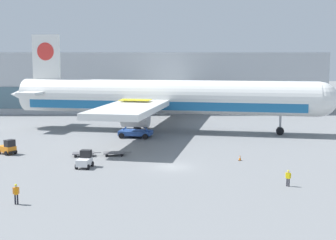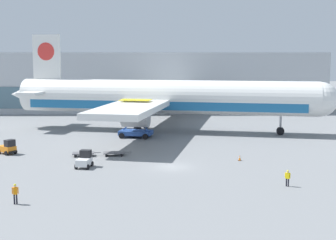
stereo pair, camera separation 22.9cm
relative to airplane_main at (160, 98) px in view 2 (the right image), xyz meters
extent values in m
plane|color=slate|center=(1.22, -27.12, -5.84)|extent=(400.00, 400.00, 0.00)
cube|color=#B2B7BC|center=(-6.41, 33.62, 1.16)|extent=(90.00, 18.00, 14.00)
cube|color=slate|center=(-6.41, 24.52, -1.99)|extent=(88.20, 0.20, 4.90)
cylinder|color=white|center=(0.78, -0.16, 0.26)|extent=(52.08, 16.38, 5.80)
cube|color=#1E669E|center=(0.78, -0.16, -1.04)|extent=(47.99, 15.41, 1.45)
sphere|color=white|center=(26.22, -5.52, 0.26)|extent=(5.68, 5.68, 5.68)
cone|color=white|center=(-24.67, 5.19, 0.26)|extent=(7.38, 6.71, 5.51)
cube|color=white|center=(-20.60, 4.33, 7.16)|extent=(5.18, 1.50, 8.00)
cylinder|color=red|center=(-20.60, 4.33, 8.12)|extent=(3.24, 1.20, 3.20)
cube|color=white|center=(-21.61, 4.55, 0.84)|extent=(6.20, 13.46, 0.50)
cube|color=white|center=(-1.77, 0.37, -0.46)|extent=(17.71, 48.62, 0.90)
cylinder|color=#9EA0A5|center=(-3.84, -9.49, -2.26)|extent=(4.69, 3.60, 2.80)
cylinder|color=#9EA0A5|center=(0.31, 10.24, -2.26)|extent=(4.69, 3.60, 2.80)
cylinder|color=#9EA0A5|center=(20.11, -4.23, -3.19)|extent=(0.36, 0.36, 4.00)
cylinder|color=black|center=(20.11, -4.23, -5.19)|extent=(1.46, 1.15, 1.30)
cylinder|color=#9EA0A5|center=(-3.95, -2.44, -3.19)|extent=(0.36, 0.36, 4.00)
cylinder|color=black|center=(-3.95, -2.44, -5.19)|extent=(1.46, 1.15, 1.30)
cylinder|color=#9EA0A5|center=(-2.64, 3.82, -3.19)|extent=(0.36, 0.36, 4.00)
cylinder|color=black|center=(-2.64, 3.82, -5.19)|extent=(1.46, 1.15, 1.30)
cube|color=#284C99|center=(-4.00, -6.35, -5.04)|extent=(5.71, 4.01, 0.70)
cube|color=#B2B2B7|center=(-4.00, -6.35, -0.28)|extent=(5.42, 3.81, 0.30)
cube|color=yellow|center=(-4.00, -6.35, 0.27)|extent=(5.42, 3.81, 0.08)
cube|color=#284C99|center=(-4.00, -6.35, -2.48)|extent=(4.22, 1.04, 4.52)
cube|color=#284C99|center=(-4.00, -6.35, -2.48)|extent=(4.22, 1.04, 4.52)
cylinder|color=black|center=(-1.78, -5.28, -5.39)|extent=(0.95, 0.54, 0.90)
cylinder|color=black|center=(-2.40, -8.22, -5.39)|extent=(0.95, 0.54, 0.90)
cylinder|color=black|center=(-5.60, -4.48, -5.39)|extent=(0.95, 0.54, 0.90)
cylinder|color=black|center=(-6.22, -7.41, -5.39)|extent=(0.95, 0.54, 0.90)
cube|color=silver|center=(-9.00, -27.31, -5.14)|extent=(1.77, 2.50, 0.80)
cube|color=black|center=(-8.89, -26.67, -4.29)|extent=(1.37, 1.10, 0.90)
cube|color=black|center=(-8.79, -26.10, -5.42)|extent=(1.27, 0.37, 0.24)
cylinder|color=black|center=(-9.56, -26.40, -5.54)|extent=(0.34, 0.63, 0.60)
cylinder|color=black|center=(-8.18, -26.64, -5.54)|extent=(0.34, 0.63, 0.60)
cylinder|color=black|center=(-9.83, -27.99, -5.54)|extent=(0.34, 0.63, 0.60)
cylinder|color=black|center=(-8.45, -28.22, -5.54)|extent=(0.34, 0.63, 0.60)
cube|color=orange|center=(-20.67, -19.16, -5.14)|extent=(2.68, 2.50, 0.80)
cube|color=black|center=(-20.15, -19.55, -4.29)|extent=(1.47, 1.53, 0.90)
cube|color=black|center=(-19.69, -19.90, -5.42)|extent=(0.89, 1.10, 0.24)
cylinder|color=black|center=(-19.61, -19.09, -5.54)|extent=(0.62, 0.55, 0.60)
cylinder|color=black|center=(-20.45, -20.20, -5.54)|extent=(0.62, 0.55, 0.60)
cylinder|color=black|center=(-20.89, -18.11, -5.54)|extent=(0.62, 0.55, 0.60)
cube|color=#56565B|center=(-10.17, -20.83, -5.42)|extent=(2.98, 1.86, 0.12)
cube|color=#56565B|center=(-8.34, -20.59, -5.42)|extent=(0.90, 0.20, 0.08)
cylinder|color=black|center=(-9.29, -20.07, -5.66)|extent=(0.38, 0.19, 0.36)
cylinder|color=black|center=(-9.12, -21.33, -5.66)|extent=(0.38, 0.19, 0.36)
cylinder|color=black|center=(-11.23, -20.33, -5.66)|extent=(0.38, 0.19, 0.36)
cylinder|color=black|center=(-11.06, -21.60, -5.66)|extent=(0.38, 0.19, 0.36)
cube|color=#56565B|center=(-6.16, -20.60, -5.42)|extent=(2.98, 1.86, 0.12)
cube|color=#56565B|center=(-4.32, -20.36, -5.42)|extent=(0.90, 0.20, 0.08)
cylinder|color=black|center=(-5.27, -19.84, -5.66)|extent=(0.38, 0.19, 0.36)
cylinder|color=black|center=(-5.10, -21.11, -5.66)|extent=(0.38, 0.19, 0.36)
cylinder|color=black|center=(-7.21, -20.10, -5.66)|extent=(0.38, 0.19, 0.36)
cylinder|color=black|center=(-7.04, -21.37, -5.66)|extent=(0.38, 0.19, 0.36)
cylinder|color=black|center=(12.71, -35.68, -5.44)|extent=(0.14, 0.14, 0.80)
cylinder|color=black|center=(12.87, -35.79, -5.44)|extent=(0.14, 0.14, 0.80)
cube|color=yellow|center=(12.79, -35.73, -4.74)|extent=(0.42, 0.38, 0.60)
cylinder|color=yellow|center=(12.59, -35.60, -4.71)|extent=(0.09, 0.09, 0.54)
cylinder|color=yellow|center=(12.99, -35.86, -4.71)|extent=(0.09, 0.09, 0.54)
sphere|color=#DBB28E|center=(12.79, -35.73, -4.33)|extent=(0.22, 0.22, 0.22)
sphere|color=yellow|center=(12.79, -35.73, -4.27)|extent=(0.21, 0.21, 0.21)
cylinder|color=black|center=(-12.74, -41.02, -5.40)|extent=(0.14, 0.14, 0.89)
cylinder|color=black|center=(-12.93, -41.09, -5.40)|extent=(0.14, 0.14, 0.89)
cube|color=orange|center=(-12.84, -41.06, -4.62)|extent=(0.41, 0.32, 0.67)
cylinder|color=orange|center=(-12.61, -40.98, -4.59)|extent=(0.09, 0.09, 0.60)
cylinder|color=orange|center=(-13.07, -41.13, -4.59)|extent=(0.09, 0.09, 0.60)
sphere|color=#DBB28E|center=(-12.84, -41.06, -4.17)|extent=(0.24, 0.24, 0.24)
sphere|color=yellow|center=(-12.84, -41.06, -4.10)|extent=(0.23, 0.23, 0.23)
cube|color=black|center=(9.99, -23.79, -5.82)|extent=(0.40, 0.40, 0.04)
cone|color=orange|center=(9.99, -23.79, -5.47)|extent=(0.32, 0.32, 0.66)
cylinder|color=white|center=(9.99, -23.79, -5.43)|extent=(0.19, 0.19, 0.09)
camera|label=1|loc=(-0.20, -81.31, 7.07)|focal=50.00mm
camera|label=2|loc=(0.03, -81.31, 7.07)|focal=50.00mm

